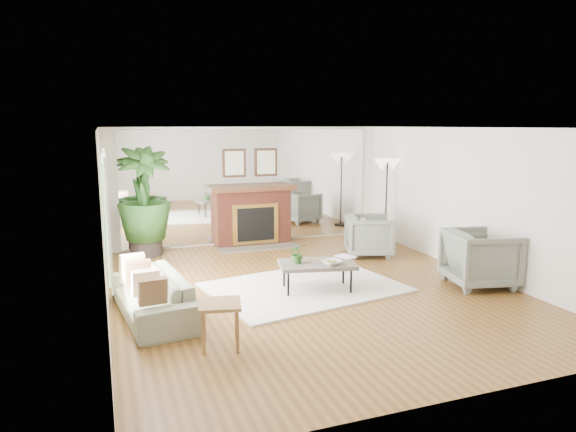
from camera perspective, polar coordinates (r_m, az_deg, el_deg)
name	(u,v)px	position (r m, az deg, el deg)	size (l,w,h in m)	color
ground	(311,289)	(8.13, 2.59, -8.13)	(7.00, 7.00, 0.00)	brown
wall_left	(104,223)	(7.25, -19.74, -0.78)	(0.02, 7.00, 2.50)	white
wall_right	(472,201)	(9.39, 19.77, 1.58)	(0.02, 7.00, 2.50)	white
wall_back	(250,186)	(11.11, -4.28, 3.38)	(6.00, 0.02, 2.50)	white
mirror_panel	(250,186)	(11.09, -4.25, 3.37)	(5.40, 0.04, 2.40)	silver
window_panel	(106,211)	(7.63, -19.58, 0.51)	(0.04, 2.40, 1.50)	#B2E09E
fireplace	(253,214)	(10.97, -3.91, 0.19)	(1.85, 0.83, 2.05)	maroon
area_rug	(305,287)	(8.18, 1.87, -7.91)	(2.88, 2.06, 0.03)	white
coffee_table	(317,265)	(7.92, 3.24, -5.45)	(1.26, 0.89, 0.46)	#696053
sofa	(152,296)	(7.18, -14.90, -8.55)	(1.96, 0.77, 0.57)	gray
armchair_back	(369,235)	(10.19, 9.02, -2.15)	(0.86, 0.88, 0.80)	gray
armchair_front	(480,258)	(8.73, 20.59, -4.41)	(0.97, 1.00, 0.91)	gray
side_table	(220,310)	(6.02, -7.57, -10.30)	(0.56, 0.56, 0.54)	olive
potted_ficus	(144,198)	(10.35, -15.70, 1.94)	(1.13, 1.13, 2.14)	black
floor_lamp	(387,172)	(11.09, 10.96, 4.87)	(0.60, 0.33, 1.84)	black
tabletop_plant	(298,253)	(7.83, 1.10, -4.17)	(0.28, 0.24, 0.31)	#326023
fruit_bowl	(331,262)	(7.81, 4.84, -5.15)	(0.28, 0.28, 0.07)	olive
book	(341,258)	(8.17, 5.89, -4.66)	(0.22, 0.31, 0.02)	olive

